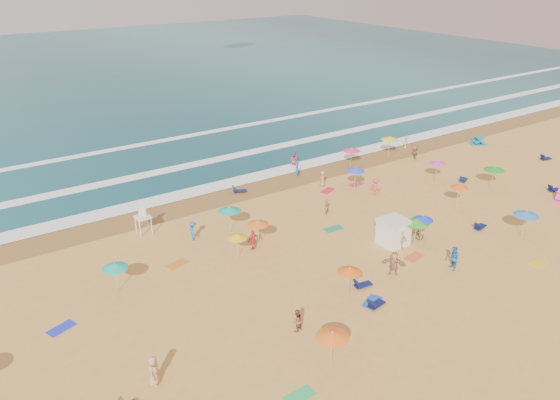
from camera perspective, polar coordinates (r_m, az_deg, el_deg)
ground at (r=45.03m, az=5.29°, el=-4.05°), size 220.00×220.00×0.00m
ocean at (r=119.13m, az=-21.66°, el=12.19°), size 220.00×140.00×0.18m
wet_sand at (r=54.26m, az=-3.03°, el=1.10°), size 220.00×220.00×0.00m
surf_foam at (r=61.44m, az=-7.33°, el=3.83°), size 200.00×18.70×0.05m
cabana at (r=44.56m, az=11.75°, el=-3.35°), size 2.00×2.00×2.00m
cabana_roof at (r=44.09m, az=11.87°, el=-2.13°), size 2.20×2.20×0.12m
bicycle at (r=45.88m, az=13.64°, el=-3.43°), size 1.63×1.84×0.96m
lifeguard_stand at (r=46.54m, az=-14.09°, el=-2.29°), size 1.20×1.20×2.10m
beach_umbrellas at (r=46.05m, az=8.14°, el=-0.53°), size 49.18×25.85×0.82m
loungers at (r=48.18m, az=14.09°, el=-2.52°), size 54.05×22.49×0.34m
towels at (r=40.70m, az=2.58°, el=-7.23°), size 40.44×21.99×0.03m
popup_tents at (r=64.75m, az=23.46°, el=3.52°), size 10.19×18.12×1.20m
beachgoers at (r=48.34m, az=6.74°, el=-0.95°), size 41.60×25.55×2.11m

